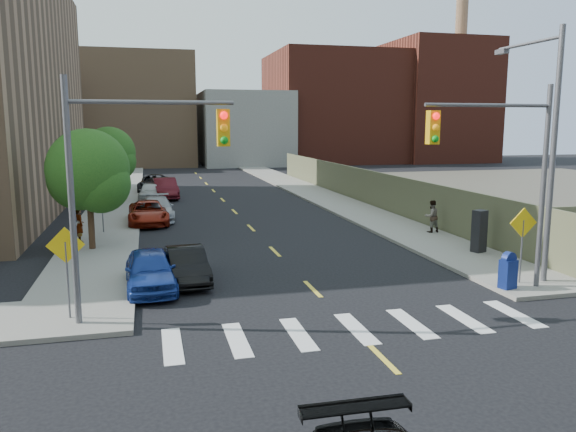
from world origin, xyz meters
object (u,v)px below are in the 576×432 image
payphone (479,231)px  pedestrian_west (80,225)px  parked_car_red (148,213)px  parked_car_maroon (165,188)px  parked_car_blue (150,270)px  parked_car_grey (154,183)px  parked_car_black (187,265)px  parked_car_white (150,191)px  mailbox (508,271)px  pedestrian_east (432,216)px  parked_car_silver (157,209)px

payphone → pedestrian_west: size_ratio=1.11×
parked_car_red → parked_car_maroon: size_ratio=1.01×
parked_car_blue → parked_car_grey: size_ratio=0.79×
parked_car_black → parked_car_red: bearing=92.2°
parked_car_black → parked_car_red: parked_car_red is taller
parked_car_blue → parked_car_white: size_ratio=1.05×
parked_car_red → parked_car_grey: 15.77m
mailbox → pedestrian_east: size_ratio=0.77×
mailbox → payphone: bearing=52.7°
pedestrian_west → parked_car_maroon: bearing=-35.1°
parked_car_blue → parked_car_maroon: parked_car_maroon is taller
parked_car_white → parked_car_silver: bearing=-82.5°
parked_car_black → parked_car_grey: size_ratio=0.73×
parked_car_red → parked_car_white: (0.19, 10.44, 0.00)m
parked_car_white → pedestrian_west: size_ratio=2.37×
parked_car_grey → parked_car_blue: bearing=-85.4°
pedestrian_east → pedestrian_west: bearing=-12.9°
parked_car_white → parked_car_maroon: bearing=41.0°
parked_car_black → parked_car_white: 23.10m
parked_car_black → payphone: payphone is taller
pedestrian_west → mailbox: bearing=-147.4°
parked_car_silver → parked_car_white: parked_car_silver is taller
parked_car_black → parked_car_white: parked_car_white is taller
pedestrian_west → parked_car_silver: bearing=-49.7°
parked_car_maroon → pedestrian_west: (-4.48, -16.30, 0.20)m
parked_car_blue → parked_car_silver: parked_car_blue is taller
parked_car_grey → parked_car_maroon: bearing=-74.8°
parked_car_blue → pedestrian_east: bearing=21.9°
parked_car_silver → mailbox: bearing=-58.4°
parked_car_silver → pedestrian_west: bearing=-120.7°
parked_car_white → pedestrian_east: (14.03, -17.32, 0.31)m
mailbox → payphone: payphone is taller
parked_car_red → parked_car_maroon: (1.30, 11.23, 0.12)m
parked_car_blue → payphone: payphone is taller
parked_car_grey → pedestrian_east: 26.45m
parked_car_blue → parked_car_maroon: (1.30, 24.58, 0.08)m
parked_car_blue → payphone: 14.16m
parked_car_silver → pedestrian_east: (13.72, -8.19, 0.29)m
parked_car_blue → parked_car_maroon: bearing=84.4°
parked_car_black → pedestrian_east: 14.14m
parked_car_blue → payphone: (14.03, 1.86, 0.37)m
parked_car_blue → parked_car_white: 23.79m
parked_car_black → parked_car_maroon: parked_car_maroon is taller
parked_car_black → parked_car_silver: (-0.80, 13.94, 0.06)m
mailbox → pedestrian_west: bearing=128.0°
parked_car_white → mailbox: bearing=-61.2°
parked_car_silver → pedestrian_west: size_ratio=2.85×
parked_car_silver → parked_car_grey: size_ratio=0.91×
parked_car_maroon → pedestrian_east: size_ratio=2.87×
parked_car_blue → parked_car_red: 13.35m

